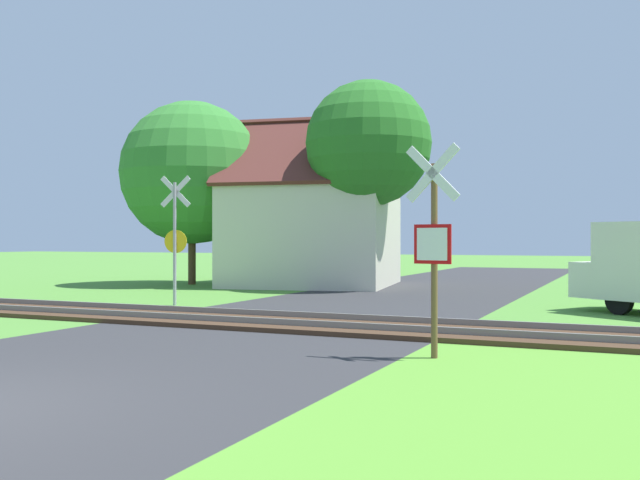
# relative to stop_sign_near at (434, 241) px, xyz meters

# --- Properties ---
(road_asphalt) EXTENTS (7.31, 80.00, 0.01)m
(road_asphalt) POSITION_rel_stop_sign_near_xyz_m (-4.09, -3.47, -1.78)
(road_asphalt) COLOR #2D2D30
(road_asphalt) RESTS_ON ground
(rail_track) EXTENTS (60.00, 2.60, 0.22)m
(rail_track) POSITION_rel_stop_sign_near_xyz_m (-4.09, 2.89, -1.72)
(rail_track) COLOR #422D1E
(rail_track) RESTS_ON ground
(stop_sign_near) EXTENTS (0.87, 0.20, 3.25)m
(stop_sign_near) POSITION_rel_stop_sign_near_xyz_m (0.00, 0.00, 0.00)
(stop_sign_near) COLOR brown
(stop_sign_near) RESTS_ON ground
(crossing_sign_far) EXTENTS (0.86, 0.24, 3.58)m
(crossing_sign_far) POSITION_rel_stop_sign_near_xyz_m (-8.78, 5.75, 0.20)
(crossing_sign_far) COLOR #9E9EA5
(crossing_sign_far) RESTS_ON ground
(house) EXTENTS (7.41, 7.75, 6.72)m
(house) POSITION_rel_stop_sign_near_xyz_m (-8.90, 15.36, 0.39)
(house) COLOR beige
(house) RESTS_ON ground
(tree_center) EXTENTS (4.58, 4.58, 7.60)m
(tree_center) POSITION_rel_stop_sign_near_xyz_m (-6.05, 13.82, 3.50)
(tree_center) COLOR #513823
(tree_center) RESTS_ON ground
(tree_left) EXTENTS (5.77, 5.77, 7.41)m
(tree_left) POSITION_rel_stop_sign_near_xyz_m (-13.60, 13.73, 2.74)
(tree_left) COLOR #513823
(tree_left) RESTS_ON ground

